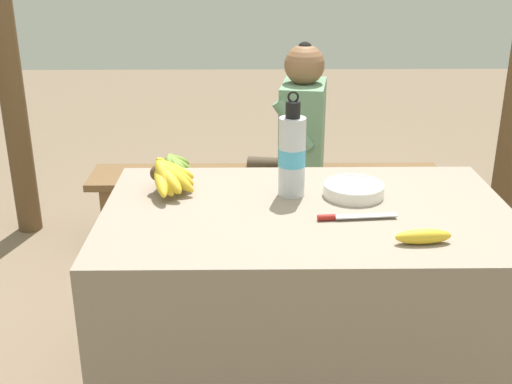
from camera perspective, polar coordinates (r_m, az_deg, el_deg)
name	(u,v)px	position (r m, az deg, el deg)	size (l,w,h in m)	color
ground_plane	(302,382)	(2.42, 4.09, -16.51)	(12.00, 12.00, 0.00)	#75604C
market_counter	(304,301)	(2.23, 4.32, -9.60)	(1.32, 0.81, 0.68)	gray
banana_bunch_ripe	(169,174)	(2.20, -7.78, 1.59)	(0.17, 0.28, 0.14)	#4C381E
serving_bowl	(354,189)	(2.19, 8.67, 0.27)	(0.21, 0.21, 0.04)	white
water_bottle	(292,155)	(2.14, 3.22, 3.33)	(0.09, 0.09, 0.36)	silver
loose_banana_front	(423,236)	(1.89, 14.64, -3.84)	(0.17, 0.06, 0.04)	gold
knife	(346,217)	(2.01, 8.01, -2.19)	(0.25, 0.05, 0.02)	#BCBCC1
wooden_bench	(267,184)	(3.24, 0.95, 0.68)	(1.77, 0.32, 0.40)	brown
seated_vendor	(293,135)	(3.14, 3.33, 5.05)	(0.44, 0.41, 1.05)	#473828
banana_bunch_green	(175,163)	(3.22, -7.19, 2.61)	(0.15, 0.24, 0.12)	#4C381E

